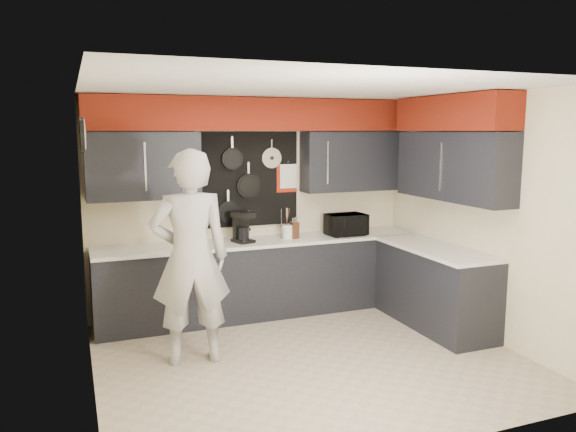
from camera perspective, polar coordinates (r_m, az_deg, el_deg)
name	(u,v)px	position (r m, az deg, el deg)	size (l,w,h in m)	color
ground	(310,358)	(5.68, 2.21, -14.24)	(4.00, 4.00, 0.00)	#B3A58B
back_wall_assembly	(258,148)	(6.74, -3.09, 6.94)	(4.00, 0.36, 2.60)	#FAE9C1
right_wall_assembly	(457,156)	(6.43, 16.75, 5.90)	(0.36, 3.50, 2.60)	#FAE9C1
left_wall_assembly	(87,239)	(4.89, -19.74, -2.18)	(0.05, 3.50, 2.60)	#FAE9C1
base_cabinets	(310,280)	(6.70, 2.22, -6.51)	(3.95, 2.20, 0.92)	black
microwave	(346,225)	(7.03, 5.92, -0.87)	(0.48, 0.32, 0.26)	black
knife_block	(294,230)	(6.79, 0.65, -1.44)	(0.09, 0.09, 0.20)	#321810
utensil_crock	(288,232)	(6.77, -0.05, -1.60)	(0.13, 0.13, 0.17)	white
coffee_maker	(242,226)	(6.58, -4.67, -1.05)	(0.26, 0.29, 0.36)	black
person	(190,258)	(5.38, -9.89, -4.21)	(0.75, 0.49, 2.05)	#B8B7B5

